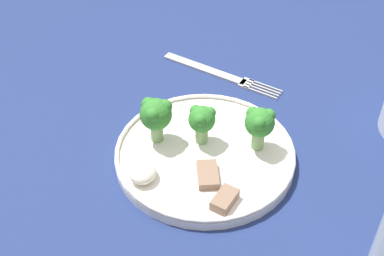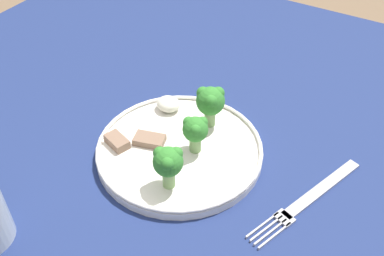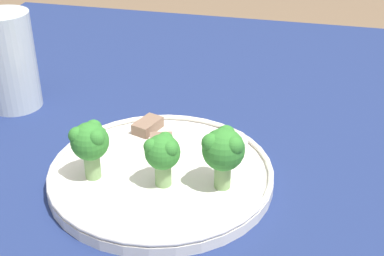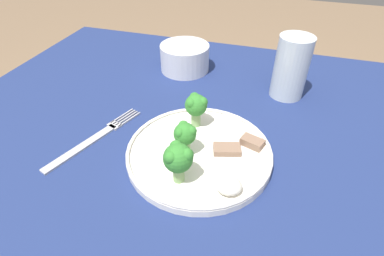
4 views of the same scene
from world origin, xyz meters
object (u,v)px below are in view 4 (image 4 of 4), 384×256
Objects in this scene: fork at (95,138)px; cream_bowl at (185,58)px; dinner_plate at (199,152)px; drinking_glass at (290,71)px.

fork is 0.31m from cream_bowl.
dinner_plate is 1.84× the size of drinking_glass.
cream_bowl reaches higher than dinner_plate.
fork is at bearing -141.09° from drinking_glass.
cream_bowl is 0.90× the size of drinking_glass.
cream_bowl is at bearing 169.29° from drinking_glass.
drinking_glass is (0.12, 0.24, 0.05)m from dinner_plate.
dinner_plate is 1.20× the size of fork.
cream_bowl reaches higher than fork.
cream_bowl is at bearing 112.61° from dinner_plate.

